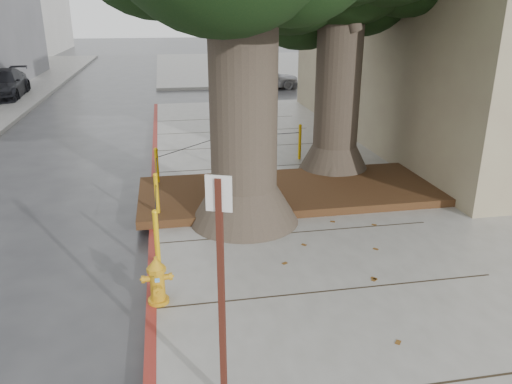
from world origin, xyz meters
TOP-DOWN VIEW (x-y plane):
  - ground at (0.00, 0.00)m, footprint 140.00×140.00m
  - sidewalk_far at (6.00, 30.00)m, footprint 16.00×20.00m
  - curb_red at (-2.00, 2.50)m, footprint 0.14×26.00m
  - planter_bed at (0.90, 3.90)m, footprint 6.40×2.60m
  - bollard_ring at (-0.87, 4.38)m, footprint 3.79×5.39m
  - fire_hydrant at (-1.90, 0.15)m, footprint 0.36×0.32m
  - signpost at (-1.24, -1.79)m, footprint 0.23×0.11m
  - car_silver at (3.54, 19.82)m, footprint 3.50×1.45m
  - car_red at (11.95, 17.76)m, footprint 3.92×1.79m
  - car_dark at (-8.89, 18.80)m, footprint 2.10×4.67m

SIDE VIEW (x-z plane):
  - ground at x=0.00m, z-range 0.00..0.00m
  - sidewalk_far at x=6.00m, z-range 0.00..0.15m
  - curb_red at x=-2.00m, z-range -0.01..0.15m
  - planter_bed at x=0.90m, z-range 0.15..0.31m
  - fire_hydrant at x=-1.90m, z-range 0.14..0.83m
  - car_silver at x=3.54m, z-range 0.00..1.18m
  - car_red at x=11.95m, z-range 0.00..1.25m
  - bollard_ring at x=-0.87m, z-range 0.19..1.14m
  - car_dark at x=-8.89m, z-range 0.00..1.33m
  - signpost at x=-1.24m, z-range 0.31..2.73m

